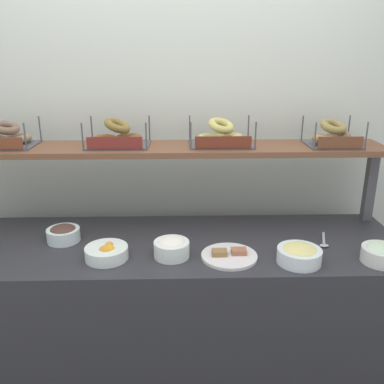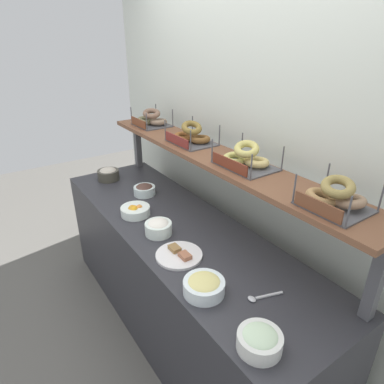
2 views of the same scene
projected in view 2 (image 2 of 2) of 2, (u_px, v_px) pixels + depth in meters
name	position (u px, v px, depth m)	size (l,w,h in m)	color
ground_plane	(180.00, 323.00, 2.51)	(8.00, 8.00, 0.00)	#595651
back_wall	(246.00, 157.00, 2.28)	(3.53, 0.06, 2.40)	silver
deli_counter	(179.00, 278.00, 2.33)	(2.33, 0.70, 0.85)	#2D2D33
shelf_riser_left	(138.00, 145.00, 3.02)	(0.05, 0.05, 0.40)	#4C4C51
shelf_riser_right	(376.00, 280.00, 1.37)	(0.05, 0.05, 0.40)	#4C4C51
upper_shelf	(213.00, 156.00, 2.11)	(2.29, 0.32, 0.03)	brown
bowl_cream_cheese	(158.00, 227.00, 2.04)	(0.17, 0.17, 0.10)	white
bowl_chocolate_spread	(144.00, 190.00, 2.54)	(0.16, 0.16, 0.08)	white
bowl_egg_salad	(204.00, 286.00, 1.58)	(0.20, 0.20, 0.09)	white
bowl_tuna_salad	(108.00, 174.00, 2.80)	(0.18, 0.18, 0.10)	#403E34
bowl_scallion_spread	(260.00, 340.00, 1.29)	(0.18, 0.18, 0.09)	silver
bowl_fruit_salad	(135.00, 210.00, 2.26)	(0.20, 0.20, 0.08)	white
serving_plate_white	(179.00, 255.00, 1.85)	(0.26, 0.26, 0.04)	white
serving_spoon_near_plate	(260.00, 297.00, 1.55)	(0.08, 0.17, 0.01)	#B7B7BC
bagel_basket_poppy	(151.00, 120.00, 2.72)	(0.28, 0.24, 0.14)	#4C4C51
bagel_basket_cinnamon_raisin	(191.00, 136.00, 2.29)	(0.33, 0.26, 0.15)	#4C4C51
bagel_basket_plain	(245.00, 159.00, 1.88)	(0.34, 0.25, 0.15)	#4C4C51
bagel_basket_everything	(335.00, 198.00, 1.43)	(0.28, 0.25, 0.14)	#4C4C51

